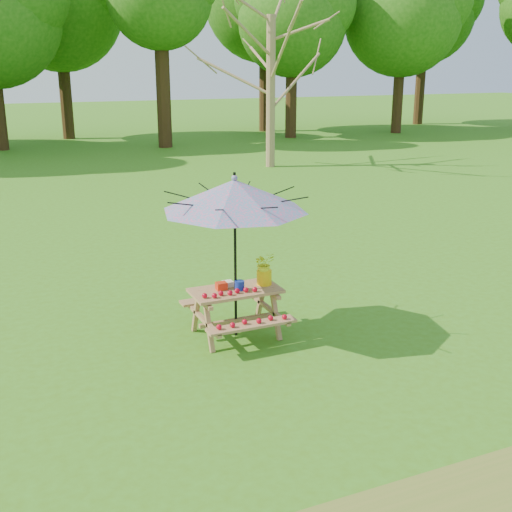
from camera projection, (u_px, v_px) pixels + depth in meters
name	position (u px, v px, depth m)	size (l,w,h in m)	color
ground	(384.00, 356.00, 8.17)	(120.00, 120.00, 0.00)	#417316
picnic_table	(236.00, 313.00, 8.70)	(1.20, 1.32, 0.67)	#966444
patio_umbrella	(235.00, 196.00, 8.24)	(2.23, 2.23, 2.25)	black
produce_bins	(231.00, 285.00, 8.60)	(0.35, 0.35, 0.13)	red
tomatoes_row	(230.00, 293.00, 8.38)	(0.77, 0.13, 0.07)	red
flower_bucket	(264.00, 268.00, 8.73)	(0.30, 0.26, 0.45)	yellow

